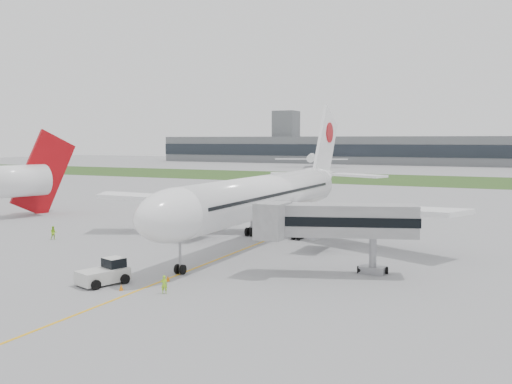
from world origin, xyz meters
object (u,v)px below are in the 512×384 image
at_px(pushback_tug, 106,272).
at_px(neighbor_aircraft, 17,180).
at_px(ground_crew_near, 164,284).
at_px(jet_bridge, 332,221).
at_px(airliner, 268,194).

distance_m(pushback_tug, neighbor_aircraft, 49.74).
bearing_deg(ground_crew_near, neighbor_aircraft, -52.77).
bearing_deg(jet_bridge, airliner, 113.54).
height_order(ground_crew_near, neighbor_aircraft, neighbor_aircraft).
distance_m(pushback_tug, jet_bridge, 20.63).
xyz_separation_m(pushback_tug, neighbor_aircraft, (-40.99, 27.74, 4.93)).
xyz_separation_m(airliner, jet_bridge, (12.68, -13.94, -0.72)).
distance_m(airliner, jet_bridge, 18.86).
relative_size(jet_bridge, neighbor_aircraft, 0.76).
relative_size(airliner, neighbor_aircraft, 2.92).
bearing_deg(jet_bridge, pushback_tug, -163.74).
xyz_separation_m(pushback_tug, ground_crew_near, (6.38, -0.54, -0.24)).
bearing_deg(pushback_tug, airliner, 100.39).
height_order(airliner, jet_bridge, airliner).
relative_size(pushback_tug, ground_crew_near, 3.15).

